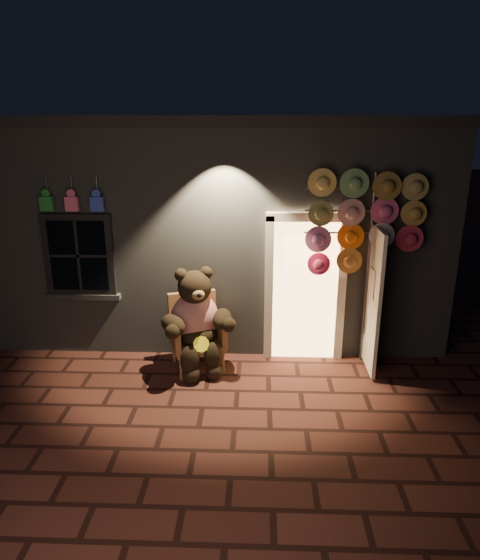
{
  "coord_description": "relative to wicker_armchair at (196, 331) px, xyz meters",
  "views": [
    {
      "loc": [
        0.67,
        -5.37,
        3.44
      ],
      "look_at": [
        0.43,
        1.0,
        1.35
      ],
      "focal_mm": 32.0,
      "sensor_mm": 36.0,
      "label": 1
    }
  ],
  "objects": [
    {
      "name": "wicker_armchair",
      "position": [
        0.0,
        0.0,
        0.0
      ],
      "size": [
        0.89,
        0.85,
        1.06
      ],
      "rotation": [
        0.0,
        0.0,
        0.34
      ],
      "color": "#A3693F",
      "rests_on": "ground"
    },
    {
      "name": "ground",
      "position": [
        0.21,
        -1.13,
        -0.53
      ],
      "size": [
        60.0,
        60.0,
        0.0
      ],
      "primitive_type": "plane",
      "color": "#50261E",
      "rests_on": "ground"
    },
    {
      "name": "hat_rack",
      "position": [
        2.26,
        0.14,
        1.59
      ],
      "size": [
        1.59,
        0.22,
        2.76
      ],
      "color": "#59595E",
      "rests_on": "ground"
    },
    {
      "name": "teddy_bear",
      "position": [
        0.03,
        -0.13,
        0.21
      ],
      "size": [
        1.03,
        0.97,
        1.51
      ],
      "rotation": [
        0.0,
        0.0,
        0.34
      ],
      "color": "red",
      "rests_on": "ground"
    },
    {
      "name": "shop_building",
      "position": [
        0.21,
        2.85,
        1.21
      ],
      "size": [
        7.3,
        5.95,
        3.51
      ],
      "color": "slate",
      "rests_on": "ground"
    }
  ]
}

